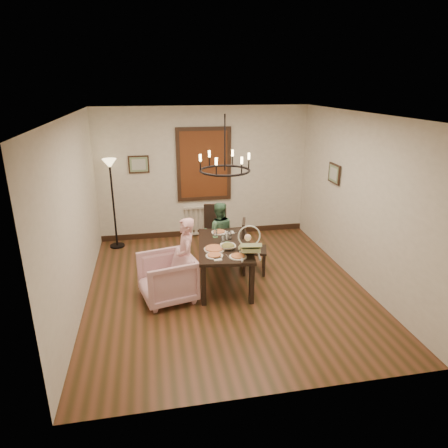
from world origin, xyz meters
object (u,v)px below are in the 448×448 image
object	(u,v)px
seated_man	(219,237)
chair_right	(254,247)
baby_bouncer	(250,246)
floor_lamp	(113,205)
elderly_woman	(186,265)
drinking_glass	(223,239)
armchair	(167,278)
chair_far	(214,231)
dining_table	(225,249)

from	to	relation	value
seated_man	chair_right	bearing A→B (deg)	140.85
baby_bouncer	floor_lamp	size ratio (longest dim) A/B	0.28
elderly_woman	seated_man	size ratio (longest dim) A/B	1.12
seated_man	drinking_glass	bearing A→B (deg)	92.74
armchair	seated_man	xyz separation A→B (m)	(1.04, 1.25, 0.12)
seated_man	floor_lamp	distance (m)	2.29
chair_far	elderly_woman	distance (m)	1.65
seated_man	elderly_woman	bearing A→B (deg)	66.14
chair_right	drinking_glass	size ratio (longest dim) A/B	7.24
chair_right	seated_man	xyz separation A→B (m)	(-0.54, 0.57, -0.00)
chair_far	seated_man	xyz separation A→B (m)	(0.03, -0.30, -0.01)
armchair	drinking_glass	size ratio (longest dim) A/B	6.04
chair_far	drinking_glass	bearing A→B (deg)	-78.50
chair_far	drinking_glass	distance (m)	1.16
seated_man	floor_lamp	world-z (taller)	floor_lamp
armchair	drinking_glass	xyz separation A→B (m)	(0.97, 0.43, 0.41)
dining_table	armchair	size ratio (longest dim) A/B	1.98
elderly_woman	chair_far	bearing A→B (deg)	155.24
seated_man	floor_lamp	xyz separation A→B (m)	(-1.96, 1.11, 0.41)
seated_man	floor_lamp	size ratio (longest dim) A/B	0.54
chair_right	drinking_glass	xyz separation A→B (m)	(-0.61, -0.25, 0.29)
baby_bouncer	chair_far	bearing A→B (deg)	106.81
armchair	elderly_woman	xyz separation A→B (m)	(0.31, 0.05, 0.17)
chair_far	armchair	bearing A→B (deg)	-109.58
armchair	dining_table	bearing A→B (deg)	97.00
chair_far	floor_lamp	distance (m)	2.13
armchair	floor_lamp	bearing A→B (deg)	-171.85
elderly_woman	drinking_glass	size ratio (longest dim) A/B	8.05
baby_bouncer	drinking_glass	size ratio (longest dim) A/B	3.74
dining_table	chair_right	world-z (taller)	chair_right
chair_right	floor_lamp	world-z (taller)	floor_lamp
drinking_glass	seated_man	bearing A→B (deg)	85.23
elderly_woman	floor_lamp	xyz separation A→B (m)	(-1.23, 2.31, 0.36)
seated_man	floor_lamp	bearing A→B (deg)	-21.94
dining_table	floor_lamp	bearing A→B (deg)	140.89
baby_bouncer	floor_lamp	bearing A→B (deg)	139.05
elderly_woman	drinking_glass	bearing A→B (deg)	119.63
dining_table	chair_far	xyz separation A→B (m)	(0.02, 1.19, -0.13)
chair_far	elderly_woman	size ratio (longest dim) A/B	0.92
armchair	seated_man	world-z (taller)	seated_man
drinking_glass	armchair	bearing A→B (deg)	-156.24
floor_lamp	chair_far	bearing A→B (deg)	-22.71
chair_right	floor_lamp	xyz separation A→B (m)	(-2.50, 1.68, 0.41)
floor_lamp	chair_right	bearing A→B (deg)	-33.89
dining_table	baby_bouncer	distance (m)	0.64
armchair	elderly_woman	bearing A→B (deg)	86.68
dining_table	baby_bouncer	xyz separation A→B (m)	(0.29, -0.52, 0.25)
floor_lamp	seated_man	bearing A→B (deg)	-29.45
chair_far	chair_right	size ratio (longest dim) A/B	1.02
baby_bouncer	seated_man	bearing A→B (deg)	107.43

